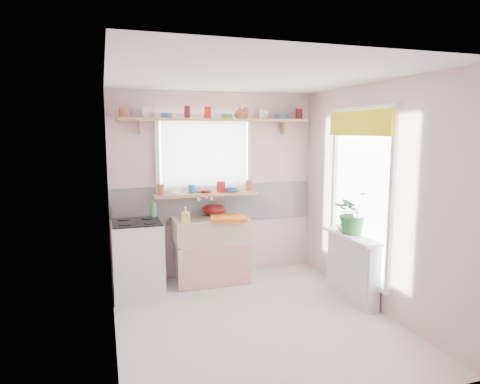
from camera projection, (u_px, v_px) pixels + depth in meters
name	position (u px, v px, depth m)	size (l,w,h in m)	color
room	(281.00, 180.00, 5.32)	(3.20, 3.20, 3.20)	silver
sink_unit	(210.00, 249.00, 5.62)	(0.95, 0.65, 1.11)	white
cooker	(138.00, 259.00, 5.10)	(0.58, 0.58, 0.93)	white
radiator_ledge	(352.00, 266.00, 5.03)	(0.22, 0.95, 0.78)	white
windowsill	(206.00, 194.00, 5.70)	(1.40, 0.22, 0.04)	tan
pine_shelf	(217.00, 120.00, 5.60)	(2.52, 0.24, 0.04)	tan
shelf_crockery	(215.00, 114.00, 5.58)	(2.47, 0.11, 0.12)	#A55133
sill_crockery	(205.00, 189.00, 5.68)	(1.35, 0.11, 0.12)	#A55133
dish_tray	(229.00, 218.00, 5.44)	(0.45, 0.33, 0.04)	orange
colander	(214.00, 209.00, 5.78)	(0.32, 0.32, 0.15)	#5D1010
jade_plant	(353.00, 212.00, 5.02)	(0.46, 0.40, 0.51)	#2A6B2C
fruit_bowl	(348.00, 229.00, 5.14)	(0.29, 0.29, 0.07)	white
herb_pot	(352.00, 225.00, 5.05)	(0.10, 0.07, 0.19)	#255D27
soap_bottle_sink	(186.00, 215.00, 5.26)	(0.09, 0.09, 0.20)	#EEEF6A
sill_cup	(199.00, 189.00, 5.72)	(0.12, 0.12, 0.10)	white
sill_bowl	(231.00, 190.00, 5.73)	(0.17, 0.17, 0.05)	#2D5992
shelf_vase	(240.00, 112.00, 5.61)	(0.16, 0.16, 0.16)	#99512F
cooker_bottle	(153.00, 208.00, 5.29)	(0.09, 0.09, 0.23)	#43864F
fruit	(348.00, 224.00, 5.14)	(0.20, 0.14, 0.10)	#FF5D15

